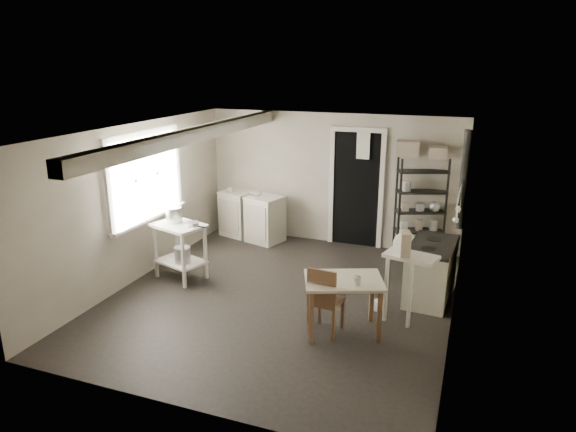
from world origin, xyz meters
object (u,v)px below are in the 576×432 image
(base_cabinets, at_px, (252,214))
(work_table, at_px, (343,303))
(stove, at_px, (431,269))
(flour_sack, at_px, (405,246))
(chair, at_px, (327,295))
(prep_table, at_px, (180,253))
(stockpot, at_px, (174,216))
(shelf_rack, at_px, (421,201))

(base_cabinets, height_order, work_table, base_cabinets)
(stove, height_order, flour_sack, stove)
(stove, bearing_deg, chair, -123.60)
(prep_table, height_order, base_cabinets, base_cabinets)
(chair, distance_m, flour_sack, 2.76)
(stockpot, height_order, flour_sack, stockpot)
(shelf_rack, bearing_deg, chair, -125.04)
(work_table, relative_size, chair, 1.05)
(shelf_rack, height_order, chair, shelf_rack)
(prep_table, xyz_separation_m, stove, (3.57, 0.57, 0.04))
(base_cabinets, xyz_separation_m, flour_sack, (2.81, -0.14, -0.22))
(base_cabinets, relative_size, work_table, 1.40)
(prep_table, bearing_deg, work_table, -15.25)
(chair, bearing_deg, prep_table, 168.19)
(stockpot, xyz_separation_m, stove, (3.69, 0.48, -0.50))
(shelf_rack, bearing_deg, work_table, -121.79)
(stockpot, height_order, stove, stockpot)
(shelf_rack, height_order, work_table, shelf_rack)
(stockpot, distance_m, flour_sack, 3.72)
(stove, bearing_deg, base_cabinets, 160.93)
(stockpot, height_order, base_cabinets, stockpot)
(stockpot, bearing_deg, prep_table, -34.38)
(chair, relative_size, flour_sack, 1.78)
(base_cabinets, bearing_deg, prep_table, -80.29)
(base_cabinets, distance_m, stove, 3.64)
(base_cabinets, distance_m, shelf_rack, 3.02)
(shelf_rack, distance_m, work_table, 3.00)
(chair, bearing_deg, base_cabinets, 134.21)
(prep_table, bearing_deg, stockpot, 145.62)
(stockpot, distance_m, base_cabinets, 2.05)
(shelf_rack, xyz_separation_m, flour_sack, (-0.17, -0.27, -0.71))
(stockpot, xyz_separation_m, shelf_rack, (3.34, 2.08, 0.01))
(prep_table, distance_m, chair, 2.62)
(stockpot, xyz_separation_m, work_table, (2.80, -0.81, -0.56))
(prep_table, xyz_separation_m, shelf_rack, (3.22, 2.17, 0.55))
(stockpot, xyz_separation_m, base_cabinets, (0.37, 1.96, -0.48))
(stove, distance_m, work_table, 1.57)
(chair, bearing_deg, stockpot, 167.30)
(base_cabinets, distance_m, flour_sack, 2.82)
(prep_table, xyz_separation_m, work_table, (2.68, -0.73, -0.02))
(shelf_rack, height_order, flour_sack, shelf_rack)
(stove, distance_m, chair, 1.73)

